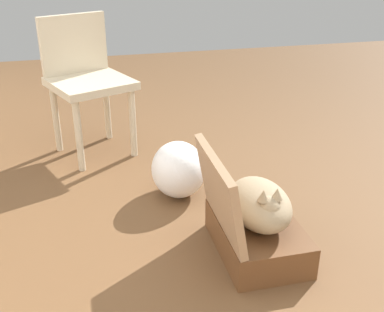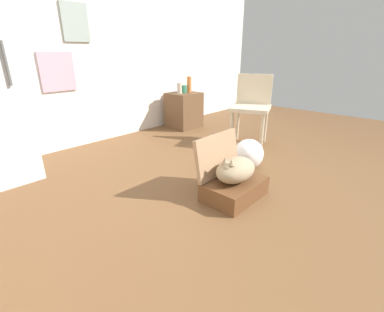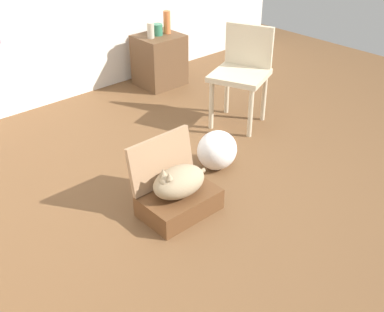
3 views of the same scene
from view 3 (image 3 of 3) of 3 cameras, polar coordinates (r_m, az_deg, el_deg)
ground_plane at (r=3.68m, az=1.44°, el=-3.68°), size 7.68×7.68×0.00m
suitcase_base at (r=3.38m, az=-1.53°, el=-5.62°), size 0.54×0.36×0.16m
suitcase_lid at (r=3.36m, az=-3.74°, el=-0.56°), size 0.54×0.10×0.37m
cat at (r=3.27m, az=-1.67°, el=-3.10°), size 0.48×0.27×0.24m
plastic_bag_white at (r=3.84m, az=3.03°, el=0.71°), size 0.34×0.31×0.32m
side_table at (r=5.43m, az=-3.95°, el=11.41°), size 0.49×0.44×0.56m
vase_tall at (r=5.23m, az=-5.00°, el=14.81°), size 0.08×0.08×0.17m
vase_short at (r=5.38m, az=-3.03°, el=15.77°), size 0.08×0.08×0.24m
vase_round at (r=5.34m, az=-4.20°, el=14.92°), size 0.12×0.12×0.12m
chair at (r=4.47m, az=6.07°, el=10.24°), size 0.62×0.62×0.91m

